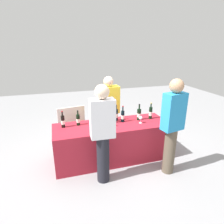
{
  "coord_description": "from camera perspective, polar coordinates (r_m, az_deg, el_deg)",
  "views": [
    {
      "loc": [
        -0.95,
        -3.19,
        2.15
      ],
      "look_at": [
        0.0,
        0.0,
        0.97
      ],
      "focal_mm": 30.9,
      "sensor_mm": 36.0,
      "label": 1
    }
  ],
  "objects": [
    {
      "name": "ground_plane",
      "position": [
        3.96,
        -0.0,
        -13.41
      ],
      "size": [
        12.0,
        12.0,
        0.0
      ],
      "primitive_type": "plane",
      "color": "gray"
    },
    {
      "name": "tasting_table",
      "position": [
        3.78,
        -0.0,
        -8.79
      ],
      "size": [
        2.17,
        0.73,
        0.72
      ],
      "primitive_type": "cube",
      "color": "maroon",
      "rests_on": "ground_plane"
    },
    {
      "name": "wine_bottle_0",
      "position": [
        3.57,
        -14.33,
        -2.72
      ],
      "size": [
        0.07,
        0.07,
        0.31
      ],
      "color": "black",
      "rests_on": "tasting_table"
    },
    {
      "name": "wine_bottle_1",
      "position": [
        3.62,
        -10.0,
        -2.28
      ],
      "size": [
        0.07,
        0.07,
        0.29
      ],
      "color": "black",
      "rests_on": "tasting_table"
    },
    {
      "name": "wine_bottle_2",
      "position": [
        3.62,
        -3.82,
        -1.79
      ],
      "size": [
        0.07,
        0.07,
        0.32
      ],
      "color": "black",
      "rests_on": "tasting_table"
    },
    {
      "name": "wine_bottle_3",
      "position": [
        3.66,
        0.2,
        -1.44
      ],
      "size": [
        0.08,
        0.08,
        0.33
      ],
      "color": "black",
      "rests_on": "tasting_table"
    },
    {
      "name": "wine_bottle_4",
      "position": [
        3.77,
        1.22,
        -0.8
      ],
      "size": [
        0.07,
        0.07,
        0.32
      ],
      "color": "black",
      "rests_on": "tasting_table"
    },
    {
      "name": "wine_bottle_5",
      "position": [
        3.72,
        3.19,
        -1.23
      ],
      "size": [
        0.07,
        0.07,
        0.32
      ],
      "color": "black",
      "rests_on": "tasting_table"
    },
    {
      "name": "wine_bottle_6",
      "position": [
        3.85,
        7.99,
        -0.67
      ],
      "size": [
        0.08,
        0.08,
        0.32
      ],
      "color": "black",
      "rests_on": "tasting_table"
    },
    {
      "name": "wine_bottle_7",
      "position": [
        3.95,
        11.34,
        -0.23
      ],
      "size": [
        0.07,
        0.07,
        0.33
      ],
      "color": "black",
      "rests_on": "tasting_table"
    },
    {
      "name": "wine_glass_0",
      "position": [
        3.4,
        -4.88,
        -3.57
      ],
      "size": [
        0.06,
        0.06,
        0.14
      ],
      "color": "silver",
      "rests_on": "tasting_table"
    },
    {
      "name": "wine_glass_1",
      "position": [
        3.51,
        -0.18,
        -2.72
      ],
      "size": [
        0.06,
        0.06,
        0.14
      ],
      "color": "silver",
      "rests_on": "tasting_table"
    },
    {
      "name": "wine_glass_2",
      "position": [
        3.69,
        8.47,
        -1.83
      ],
      "size": [
        0.07,
        0.07,
        0.14
      ],
      "color": "silver",
      "rests_on": "tasting_table"
    },
    {
      "name": "server_pouring",
      "position": [
        4.15,
        -1.01,
        0.64
      ],
      "size": [
        0.44,
        0.24,
        1.53
      ],
      "rotation": [
        0.0,
        0.0,
        3.15
      ],
      "color": "brown",
      "rests_on": "ground_plane"
    },
    {
      "name": "guest_0",
      "position": [
        2.96,
        -2.8,
        -5.84
      ],
      "size": [
        0.38,
        0.22,
        1.62
      ],
      "rotation": [
        0.0,
        0.0,
        -0.04
      ],
      "color": "black",
      "rests_on": "ground_plane"
    },
    {
      "name": "guest_1",
      "position": [
        3.31,
        17.44,
        -3.38
      ],
      "size": [
        0.39,
        0.26,
        1.66
      ],
      "rotation": [
        0.0,
        0.0,
        0.19
      ],
      "color": "brown",
      "rests_on": "ground_plane"
    },
    {
      "name": "menu_board",
      "position": [
        4.41,
        -11.74,
        -3.92
      ],
      "size": [
        0.6,
        0.12,
        0.86
      ],
      "primitive_type": "cube",
      "rotation": [
        0.0,
        0.0,
        0.16
      ],
      "color": "white",
      "rests_on": "ground_plane"
    }
  ]
}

